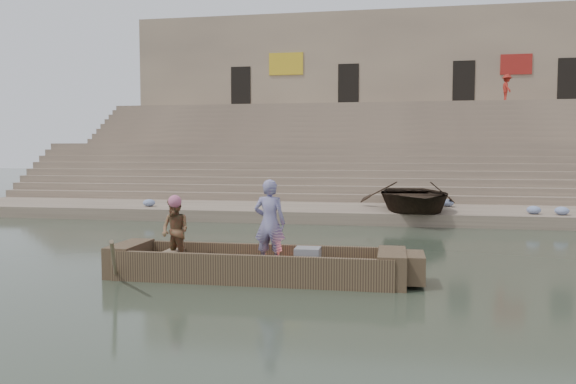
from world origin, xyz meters
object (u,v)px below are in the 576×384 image
(rowing_man, at_px, (175,231))
(main_rowboat, at_px, (255,273))
(standing_man, at_px, (270,223))
(pedestrian, at_px, (507,88))
(television, at_px, (307,258))
(beached_rowboat, at_px, (413,196))

(rowing_man, bearing_deg, main_rowboat, 18.86)
(standing_man, distance_m, pedestrian, 25.90)
(television, height_order, pedestrian, pedestrian)
(main_rowboat, height_order, television, television)
(main_rowboat, relative_size, beached_rowboat, 1.04)
(television, bearing_deg, rowing_man, 177.42)
(rowing_man, distance_m, beached_rowboat, 10.42)
(main_rowboat, xyz_separation_m, rowing_man, (-1.64, 0.12, 0.74))
(main_rowboat, distance_m, rowing_man, 1.80)
(television, bearing_deg, main_rowboat, 180.00)
(main_rowboat, bearing_deg, rowing_man, 175.86)
(rowing_man, relative_size, beached_rowboat, 0.27)
(rowing_man, bearing_deg, pedestrian, 89.17)
(standing_man, relative_size, television, 3.62)
(main_rowboat, bearing_deg, pedestrian, 69.62)
(television, xyz_separation_m, beached_rowboat, (2.27, 9.32, 0.48))
(rowing_man, height_order, beached_rowboat, rowing_man)
(standing_man, xyz_separation_m, rowing_man, (-1.89, -0.01, -0.20))
(television, xyz_separation_m, pedestrian, (7.93, 24.03, 5.56))
(rowing_man, xyz_separation_m, pedestrian, (10.56, 23.91, 5.13))
(rowing_man, bearing_deg, standing_man, 23.22)
(beached_rowboat, height_order, pedestrian, pedestrian)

